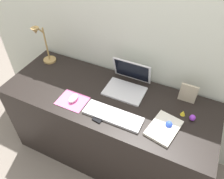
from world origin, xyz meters
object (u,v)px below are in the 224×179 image
desk_lamp (44,46)px  mouse (73,98)px  toy_figurine_blue (169,125)px  toy_figurine_purple (193,118)px  keyboard (113,116)px  cell_phone (101,115)px  toy_figurine_yellow (183,113)px  picture_frame (188,93)px  laptop (128,82)px  notebook_pad (164,128)px

desk_lamp → mouse: bearing=-32.4°
toy_figurine_blue → toy_figurine_purple: (0.13, 0.13, -0.00)m
keyboard → toy_figurine_purple: (0.49, 0.20, 0.01)m
mouse → toy_figurine_purple: toy_figurine_purple is taller
cell_phone → toy_figurine_purple: toy_figurine_purple is taller
mouse → desk_lamp: (-0.46, 0.29, 0.15)m
toy_figurine_purple → keyboard: bearing=-157.6°
desk_lamp → toy_figurine_blue: bearing=-11.4°
keyboard → toy_figurine_yellow: (0.42, 0.22, 0.01)m
cell_phone → picture_frame: size_ratio=0.85×
laptop → toy_figurine_yellow: 0.46m
toy_figurine_blue → toy_figurine_purple: size_ratio=1.12×
laptop → toy_figurine_purple: laptop is taller
toy_figurine_blue → toy_figurine_purple: toy_figurine_blue is taller
laptop → toy_figurine_purple: (0.51, -0.12, -0.03)m
cell_phone → toy_figurine_blue: size_ratio=2.54×
toy_figurine_yellow → mouse: bearing=-164.6°
toy_figurine_yellow → toy_figurine_blue: (-0.06, -0.15, 0.01)m
keyboard → picture_frame: size_ratio=2.73×
cell_phone → notebook_pad: 0.42m
keyboard → notebook_pad: same height
picture_frame → toy_figurine_blue: 0.30m
keyboard → toy_figurine_blue: bearing=11.7°
keyboard → notebook_pad: bearing=8.0°
cell_phone → notebook_pad: size_ratio=0.53×
toy_figurine_blue → mouse: bearing=-175.0°
toy_figurine_yellow → toy_figurine_blue: 0.16m
laptop → desk_lamp: desk_lamp is taller
desk_lamp → notebook_pad: bearing=-12.9°
picture_frame → cell_phone: bearing=-141.3°
mouse → desk_lamp: bearing=147.6°
cell_phone → toy_figurine_yellow: (0.50, 0.25, 0.01)m
mouse → cell_phone: 0.25m
toy_figurine_yellow → toy_figurine_blue: toy_figurine_blue is taller
keyboard → mouse: 0.33m
keyboard → toy_figurine_blue: toy_figurine_blue is taller
mouse → toy_figurine_purple: size_ratio=2.13×
laptop → notebook_pad: 0.46m
mouse → notebook_pad: size_ratio=0.40×
desk_lamp → toy_figurine_yellow: bearing=-4.0°
mouse → picture_frame: (0.74, 0.35, 0.05)m
mouse → toy_figurine_blue: bearing=5.0°
mouse → desk_lamp: desk_lamp is taller
notebook_pad → toy_figurine_blue: size_ratio=4.76×
laptop → toy_figurine_purple: bearing=-12.6°
keyboard → cell_phone: keyboard is taller
cell_phone → desk_lamp: desk_lamp is taller
desk_lamp → toy_figurine_purple: (1.27, -0.10, -0.15)m
keyboard → notebook_pad: size_ratio=1.71×
mouse → cell_phone: mouse is taller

